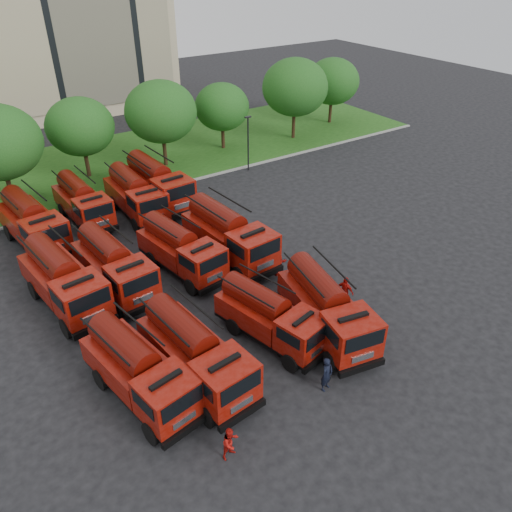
{
  "coord_description": "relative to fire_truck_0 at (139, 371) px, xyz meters",
  "views": [
    {
      "loc": [
        -12.09,
        -19.95,
        18.21
      ],
      "look_at": [
        2.47,
        1.72,
        1.8
      ],
      "focal_mm": 35.0,
      "sensor_mm": 36.0,
      "label": 1
    }
  ],
  "objects": [
    {
      "name": "ground",
      "position": [
        7.33,
        3.22,
        -1.6
      ],
      "size": [
        140.0,
        140.0,
        0.0
      ],
      "primitive_type": "plane",
      "color": "black",
      "rests_on": "ground"
    },
    {
      "name": "lawn",
      "position": [
        7.33,
        29.22,
        -1.54
      ],
      "size": [
        70.0,
        16.0,
        0.12
      ],
      "primitive_type": "cube",
      "color": "#194813",
      "rests_on": "ground"
    },
    {
      "name": "curb",
      "position": [
        7.33,
        21.12,
        -1.53
      ],
      "size": [
        70.0,
        0.3,
        0.14
      ],
      "primitive_type": "cube",
      "color": "gray",
      "rests_on": "ground"
    },
    {
      "name": "apartment_building",
      "position": [
        9.33,
        51.16,
        10.9
      ],
      "size": [
        30.0,
        14.18,
        25.0
      ],
      "color": "tan",
      "rests_on": "ground"
    },
    {
      "name": "tree_3",
      "position": [
        6.33,
        27.22,
        3.08
      ],
      "size": [
        5.88,
        5.88,
        7.19
      ],
      "color": "#382314",
      "rests_on": "ground"
    },
    {
      "name": "tree_4",
      "position": [
        13.33,
        25.72,
        3.62
      ],
      "size": [
        6.55,
        6.55,
        8.01
      ],
      "color": "#382314",
      "rests_on": "ground"
    },
    {
      "name": "tree_5",
      "position": [
        20.33,
        26.72,
        2.75
      ],
      "size": [
        5.46,
        5.46,
        6.68
      ],
      "color": "#382314",
      "rests_on": "ground"
    },
    {
      "name": "tree_6",
      "position": [
        28.33,
        25.22,
        3.89
      ],
      "size": [
        6.89,
        6.89,
        8.42
      ],
      "color": "#382314",
      "rests_on": "ground"
    },
    {
      "name": "tree_7",
      "position": [
        35.33,
        27.22,
        3.22
      ],
      "size": [
        6.05,
        6.05,
        7.39
      ],
      "color": "#382314",
      "rests_on": "ground"
    },
    {
      "name": "lamp_post_1",
      "position": [
        19.33,
        20.42,
        1.29
      ],
      "size": [
        0.6,
        0.25,
        5.11
      ],
      "color": "black",
      "rests_on": "ground"
    },
    {
      "name": "fire_truck_0",
      "position": [
        0.0,
        0.0,
        0.0
      ],
      "size": [
        3.55,
        7.29,
        3.18
      ],
      "rotation": [
        0.0,
        0.0,
        0.17
      ],
      "color": "black",
      "rests_on": "ground"
    },
    {
      "name": "fire_truck_1",
      "position": [
        2.66,
        -0.49,
        0.07
      ],
      "size": [
        3.24,
        7.49,
        3.31
      ],
      "rotation": [
        0.0,
        0.0,
        0.1
      ],
      "color": "black",
      "rests_on": "ground"
    },
    {
      "name": "fire_truck_2",
      "position": [
        7.31,
        -0.07,
        -0.1
      ],
      "size": [
        3.64,
        6.9,
        2.99
      ],
      "rotation": [
        0.0,
        0.0,
        0.22
      ],
      "color": "black",
      "rests_on": "ground"
    },
    {
      "name": "fire_truck_3",
      "position": [
        10.12,
        -1.34,
        0.08
      ],
      "size": [
        3.88,
        7.68,
        3.34
      ],
      "rotation": [
        0.0,
        0.0,
        -0.19
      ],
      "color": "black",
      "rests_on": "ground"
    },
    {
      "name": "fire_truck_4",
      "position": [
        -0.84,
        9.02,
        0.14
      ],
      "size": [
        3.57,
        7.85,
        3.45
      ],
      "rotation": [
        0.0,
        0.0,
        0.13
      ],
      "color": "black",
      "rests_on": "ground"
    },
    {
      "name": "fire_truck_5",
      "position": [
        2.16,
        9.01,
        0.07
      ],
      "size": [
        3.22,
        7.49,
        3.32
      ],
      "rotation": [
        0.0,
        0.0,
        0.1
      ],
      "color": "black",
      "rests_on": "ground"
    },
    {
      "name": "fire_truck_6",
      "position": [
        6.41,
        8.53,
        0.0
      ],
      "size": [
        3.47,
        7.29,
        3.19
      ],
      "rotation": [
        0.0,
        0.0,
        0.16
      ],
      "color": "black",
      "rests_on": "ground"
    },
    {
      "name": "fire_truck_7",
      "position": [
        9.77,
        8.16,
        0.2
      ],
      "size": [
        3.38,
        8.04,
        3.57
      ],
      "rotation": [
        0.0,
        0.0,
        0.08
      ],
      "color": "black",
      "rests_on": "ground"
    },
    {
      "name": "fire_truck_8",
      "position": [
        -0.64,
        17.31,
        0.13
      ],
      "size": [
        3.58,
        7.85,
        3.45
      ],
      "rotation": [
        0.0,
        0.0,
        0.13
      ],
      "color": "black",
      "rests_on": "ground"
    },
    {
      "name": "fire_truck_9",
      "position": [
        3.35,
        18.92,
        0.01
      ],
      "size": [
        2.89,
        7.14,
        3.19
      ],
      "rotation": [
        0.0,
        0.0,
        0.06
      ],
      "color": "black",
      "rests_on": "ground"
    },
    {
      "name": "fire_truck_10",
      "position": [
        7.1,
        17.68,
        0.09
      ],
      "size": [
        2.78,
        7.41,
        3.36
      ],
      "rotation": [
        0.0,
        0.0,
        0.01
      ],
      "color": "black",
      "rests_on": "ground"
    },
    {
      "name": "fire_truck_11",
      "position": [
        9.31,
        18.46,
        0.23
      ],
      "size": [
        3.32,
        8.14,
        3.63
      ],
      "rotation": [
        0.0,
        0.0,
        0.06
      ],
      "color": "black",
      "rests_on": "ground"
    },
    {
      "name": "firefighter_0",
      "position": [
        7.48,
        -4.53,
        -1.6
      ],
      "size": [
        0.8,
        0.67,
        1.88
      ],
      "primitive_type": "imported",
      "rotation": [
        0.0,
        0.0,
        0.28
      ],
      "color": "black",
      "rests_on": "ground"
    },
    {
      "name": "firefighter_1",
      "position": [
        1.77,
        -5.15,
        -1.6
      ],
      "size": [
        0.85,
        0.58,
        1.61
      ],
      "primitive_type": "imported",
      "rotation": [
        0.0,
        0.0,
        0.21
      ],
      "color": "#A8120C",
      "rests_on": "ground"
    },
    {
      "name": "firefighter_2",
      "position": [
        12.72,
        -0.05,
        -1.6
      ],
      "size": [
        0.93,
        1.25,
        1.89
      ],
      "primitive_type": "imported",
      "rotation": [
        0.0,
        0.0,
        1.87
      ],
      "color": "#A8120C",
      "rests_on": "ground"
    },
    {
      "name": "firefighter_3",
      "position": [
        11.11,
        -2.17,
        -1.6
      ],
      "size": [
        1.43,
        1.13,
        1.97
      ],
      "primitive_type": "imported",
      "rotation": [
        0.0,
        0.0,
        3.57
      ],
      "color": "black",
      "rests_on": "ground"
    },
    {
      "name": "firefighter_4",
      "position": [
        2.57,
        3.76,
        -1.6
      ],
      "size": [
        0.99,
        1.0,
        1.74
      ],
      "primitive_type": "imported",
      "rotation": [
        0.0,
        0.0,
        2.32
      ],
      "color": "black",
      "rests_on": "ground"
    },
    {
      "name": "firefighter_5",
      "position": [
        11.35,
        4.65,
        -1.6
      ],
      "size": [
        1.43,
        0.67,
        1.51
      ],
      "primitive_type": "imported",
      "rotation": [
        0.0,
        0.0,
        3.09
      ],
      "color": "#A8120C",
      "rests_on": "ground"
    }
  ]
}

